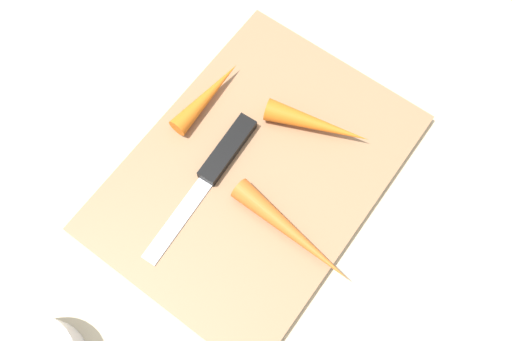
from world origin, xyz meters
The scene contains 6 objects.
ground_plane centered at (0.00, 0.00, 0.00)m, with size 1.40×1.40×0.00m, color #C6B793.
cutting_board centered at (0.00, 0.00, 0.01)m, with size 0.36×0.26×0.01m, color #99704C.
knife centered at (0.01, -0.04, 0.02)m, with size 0.20×0.03×0.01m.
carrot_medium centered at (-0.08, 0.03, 0.03)m, with size 0.03×0.03×0.12m, color orange.
carrot_longest centered at (0.04, 0.08, 0.02)m, with size 0.03×0.03×0.15m, color orange.
carrot_shortest centered at (-0.04, -0.10, 0.02)m, with size 0.02×0.02×0.11m, color orange.
Camera 1 is at (0.19, 0.14, 0.60)m, focal length 39.37 mm.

